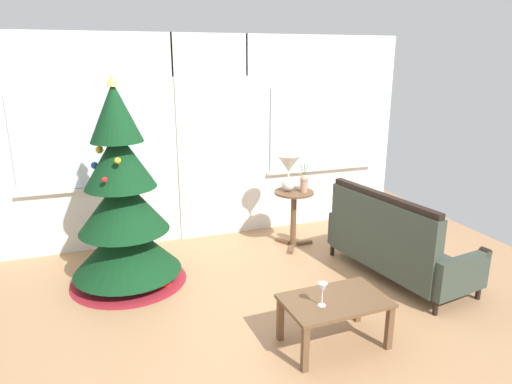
{
  "coord_description": "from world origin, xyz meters",
  "views": [
    {
      "loc": [
        -1.39,
        -3.55,
        2.28
      ],
      "look_at": [
        0.05,
        0.55,
        1.0
      ],
      "focal_mm": 32.37,
      "sensor_mm": 36.0,
      "label": 1
    }
  ],
  "objects_px": {
    "settee_sofa": "(393,244)",
    "table_lamp": "(289,168)",
    "side_table": "(294,208)",
    "christmas_tree": "(123,212)",
    "gift_box": "(161,279)",
    "flower_vase": "(304,183)",
    "coffee_table": "(335,306)",
    "wine_glass": "(322,289)"
  },
  "relations": [
    {
      "from": "flower_vase",
      "to": "coffee_table",
      "type": "bearing_deg",
      "value": -107.7
    },
    {
      "from": "flower_vase",
      "to": "gift_box",
      "type": "xyz_separation_m",
      "value": [
        -1.81,
        -0.46,
        -0.75
      ]
    },
    {
      "from": "settee_sofa",
      "to": "wine_glass",
      "type": "bearing_deg",
      "value": -144.94
    },
    {
      "from": "side_table",
      "to": "table_lamp",
      "type": "bearing_deg",
      "value": 146.31
    },
    {
      "from": "table_lamp",
      "to": "gift_box",
      "type": "relative_size",
      "value": 2.64
    },
    {
      "from": "settee_sofa",
      "to": "side_table",
      "type": "bearing_deg",
      "value": 119.9
    },
    {
      "from": "settee_sofa",
      "to": "gift_box",
      "type": "xyz_separation_m",
      "value": [
        -2.35,
        0.6,
        -0.29
      ]
    },
    {
      "from": "christmas_tree",
      "to": "settee_sofa",
      "type": "height_order",
      "value": "christmas_tree"
    },
    {
      "from": "gift_box",
      "to": "wine_glass",
      "type": "bearing_deg",
      "value": -55.67
    },
    {
      "from": "settee_sofa",
      "to": "side_table",
      "type": "xyz_separation_m",
      "value": [
        -0.65,
        1.12,
        0.13
      ]
    },
    {
      "from": "flower_vase",
      "to": "wine_glass",
      "type": "bearing_deg",
      "value": -111.07
    },
    {
      "from": "side_table",
      "to": "coffee_table",
      "type": "distance_m",
      "value": 2.06
    },
    {
      "from": "coffee_table",
      "to": "gift_box",
      "type": "distance_m",
      "value": 1.91
    },
    {
      "from": "christmas_tree",
      "to": "side_table",
      "type": "relative_size",
      "value": 2.99
    },
    {
      "from": "side_table",
      "to": "table_lamp",
      "type": "height_order",
      "value": "table_lamp"
    },
    {
      "from": "christmas_tree",
      "to": "gift_box",
      "type": "relative_size",
      "value": 12.8
    },
    {
      "from": "coffee_table",
      "to": "wine_glass",
      "type": "relative_size",
      "value": 4.42
    },
    {
      "from": "settee_sofa",
      "to": "table_lamp",
      "type": "relative_size",
      "value": 3.92
    },
    {
      "from": "flower_vase",
      "to": "coffee_table",
      "type": "relative_size",
      "value": 0.41
    },
    {
      "from": "side_table",
      "to": "coffee_table",
      "type": "relative_size",
      "value": 0.83
    },
    {
      "from": "table_lamp",
      "to": "christmas_tree",
      "type": "bearing_deg",
      "value": -170.69
    },
    {
      "from": "table_lamp",
      "to": "coffee_table",
      "type": "height_order",
      "value": "table_lamp"
    },
    {
      "from": "christmas_tree",
      "to": "gift_box",
      "type": "xyz_separation_m",
      "value": [
        0.31,
        -0.24,
        -0.68
      ]
    },
    {
      "from": "settee_sofa",
      "to": "gift_box",
      "type": "distance_m",
      "value": 2.45
    },
    {
      "from": "flower_vase",
      "to": "gift_box",
      "type": "bearing_deg",
      "value": -165.72
    },
    {
      "from": "side_table",
      "to": "gift_box",
      "type": "height_order",
      "value": "side_table"
    },
    {
      "from": "table_lamp",
      "to": "flower_vase",
      "type": "distance_m",
      "value": 0.25
    },
    {
      "from": "side_table",
      "to": "wine_glass",
      "type": "relative_size",
      "value": 3.66
    },
    {
      "from": "coffee_table",
      "to": "flower_vase",
      "type": "bearing_deg",
      "value": 72.3
    },
    {
      "from": "christmas_tree",
      "to": "flower_vase",
      "type": "distance_m",
      "value": 2.12
    },
    {
      "from": "christmas_tree",
      "to": "side_table",
      "type": "bearing_deg",
      "value": 7.92
    },
    {
      "from": "christmas_tree",
      "to": "table_lamp",
      "type": "distance_m",
      "value": 1.99
    },
    {
      "from": "wine_glass",
      "to": "coffee_table",
      "type": "bearing_deg",
      "value": 20.15
    },
    {
      "from": "coffee_table",
      "to": "wine_glass",
      "type": "distance_m",
      "value": 0.26
    },
    {
      "from": "flower_vase",
      "to": "settee_sofa",
      "type": "bearing_deg",
      "value": -62.83
    },
    {
      "from": "side_table",
      "to": "coffee_table",
      "type": "bearing_deg",
      "value": -104.53
    },
    {
      "from": "side_table",
      "to": "wine_glass",
      "type": "bearing_deg",
      "value": -108.0
    },
    {
      "from": "christmas_tree",
      "to": "flower_vase",
      "type": "bearing_deg",
      "value": 5.94
    },
    {
      "from": "christmas_tree",
      "to": "table_lamp",
      "type": "bearing_deg",
      "value": 9.31
    },
    {
      "from": "table_lamp",
      "to": "wine_glass",
      "type": "height_order",
      "value": "table_lamp"
    },
    {
      "from": "christmas_tree",
      "to": "flower_vase",
      "type": "xyz_separation_m",
      "value": [
        2.11,
        0.22,
        0.07
      ]
    },
    {
      "from": "wine_glass",
      "to": "gift_box",
      "type": "xyz_separation_m",
      "value": [
        -1.04,
        1.52,
        -0.47
      ]
    }
  ]
}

